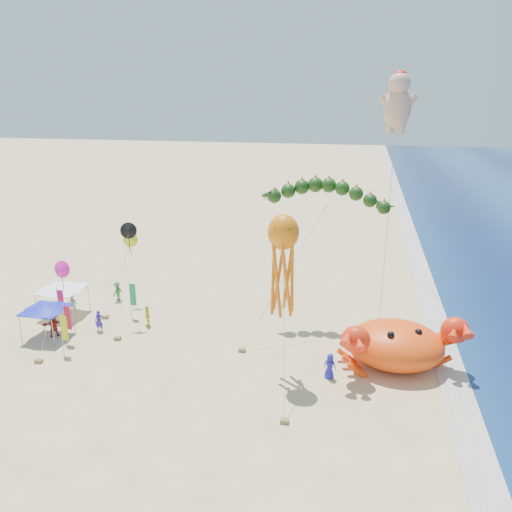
{
  "coord_description": "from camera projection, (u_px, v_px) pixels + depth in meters",
  "views": [
    {
      "loc": [
        5.26,
        -32.18,
        17.85
      ],
      "look_at": [
        -2.0,
        2.0,
        6.5
      ],
      "focal_mm": 35.0,
      "sensor_mm": 36.0,
      "label": 1
    }
  ],
  "objects": [
    {
      "name": "feather_flags",
      "position": [
        82.0,
        311.0,
        38.33
      ],
      "size": [
        5.59,
        6.82,
        3.2
      ],
      "color": "gray",
      "rests_on": "ground"
    },
    {
      "name": "beachgoers",
      "position": [
        120.0,
        317.0,
        39.84
      ],
      "size": [
        23.07,
        10.14,
        1.87
      ],
      "color": "#A2261A",
      "rests_on": "ground"
    },
    {
      "name": "canopy_white",
      "position": [
        61.0,
        287.0,
        41.8
      ],
      "size": [
        3.57,
        3.57,
        2.71
      ],
      "color": "gray",
      "rests_on": "ground"
    },
    {
      "name": "octopus_kite",
      "position": [
        283.0,
        257.0,
        31.2
      ],
      "size": [
        2.33,
        6.5,
        10.9
      ],
      "color": "orange",
      "rests_on": "ground"
    },
    {
      "name": "dragon_kite",
      "position": [
        326.0,
        198.0,
        38.13
      ],
      "size": [
        10.37,
        7.77,
        11.41
      ],
      "color": "#15370F",
      "rests_on": "ground"
    },
    {
      "name": "canopy_blue",
      "position": [
        45.0,
        307.0,
        37.88
      ],
      "size": [
        3.25,
        3.25,
        2.71
      ],
      "color": "gray",
      "rests_on": "ground"
    },
    {
      "name": "crab_inflatable",
      "position": [
        396.0,
        344.0,
        33.91
      ],
      "size": [
        8.81,
        7.48,
        3.86
      ],
      "color": "#FF470D",
      "rests_on": "ground"
    },
    {
      "name": "foam_strip",
      "position": [
        450.0,
        368.0,
        34.12
      ],
      "size": [
        320.0,
        320.0,
        0.0
      ],
      "primitive_type": "plane",
      "color": "silver",
      "rests_on": "ground"
    },
    {
      "name": "cherub_kite",
      "position": [
        398.0,
        101.0,
        37.01
      ],
      "size": [
        2.05,
        5.25,
        19.55
      ],
      "color": "#E3AB8B",
      "rests_on": "ground"
    },
    {
      "name": "small_kites",
      "position": [
        108.0,
        255.0,
        39.6
      ],
      "size": [
        5.06,
        10.94,
        8.35
      ],
      "color": "#F31BB5",
      "rests_on": "ground"
    },
    {
      "name": "ground",
      "position": [
        277.0,
        350.0,
        36.5
      ],
      "size": [
        320.0,
        320.0,
        0.0
      ],
      "primitive_type": "plane",
      "color": "#D1B784",
      "rests_on": "ground"
    }
  ]
}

